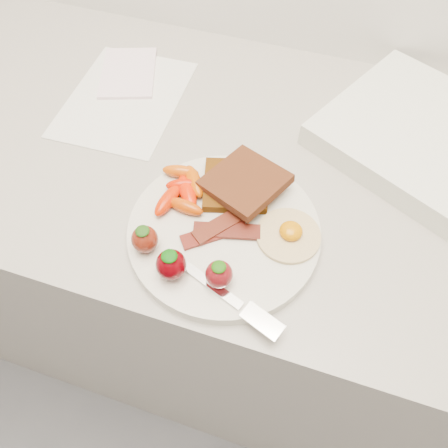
% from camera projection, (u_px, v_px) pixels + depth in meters
% --- Properties ---
extents(counter, '(2.00, 0.60, 0.90)m').
position_uv_depth(counter, '(239.00, 279.00, 1.08)').
color(counter, gray).
rests_on(counter, ground).
extents(plate, '(0.27, 0.27, 0.02)m').
position_uv_depth(plate, '(224.00, 231.00, 0.62)').
color(plate, beige).
rests_on(plate, counter).
extents(toast_lower, '(0.11, 0.11, 0.01)m').
position_uv_depth(toast_lower, '(235.00, 185.00, 0.64)').
color(toast_lower, black).
rests_on(toast_lower, plate).
extents(toast_upper, '(0.13, 0.13, 0.02)m').
position_uv_depth(toast_upper, '(245.00, 182.00, 0.63)').
color(toast_upper, '#391809').
rests_on(toast_upper, toast_lower).
extents(fried_egg, '(0.11, 0.11, 0.02)m').
position_uv_depth(fried_egg, '(289.00, 234.00, 0.60)').
color(fried_egg, beige).
rests_on(fried_egg, plate).
extents(bacon_strips, '(0.11, 0.10, 0.01)m').
position_uv_depth(bacon_strips, '(221.00, 229.00, 0.60)').
color(bacon_strips, '#440506').
rests_on(bacon_strips, plate).
extents(baby_carrots, '(0.09, 0.11, 0.02)m').
position_uv_depth(baby_carrots, '(183.00, 189.00, 0.63)').
color(baby_carrots, red).
rests_on(baby_carrots, plate).
extents(strawberries, '(0.14, 0.06, 0.05)m').
position_uv_depth(strawberries, '(177.00, 259.00, 0.56)').
color(strawberries, maroon).
rests_on(strawberries, plate).
extents(fork, '(0.18, 0.08, 0.00)m').
position_uv_depth(fork, '(229.00, 297.00, 0.55)').
color(fork, silver).
rests_on(fork, plate).
extents(paper_sheet, '(0.20, 0.26, 0.00)m').
position_uv_depth(paper_sheet, '(125.00, 98.00, 0.78)').
color(paper_sheet, white).
rests_on(paper_sheet, counter).
extents(notepad, '(0.14, 0.17, 0.01)m').
position_uv_depth(notepad, '(128.00, 73.00, 0.81)').
color(notepad, white).
rests_on(notepad, paper_sheet).
extents(appliance, '(0.43, 0.39, 0.04)m').
position_uv_depth(appliance, '(437.00, 144.00, 0.69)').
color(appliance, silver).
rests_on(appliance, counter).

